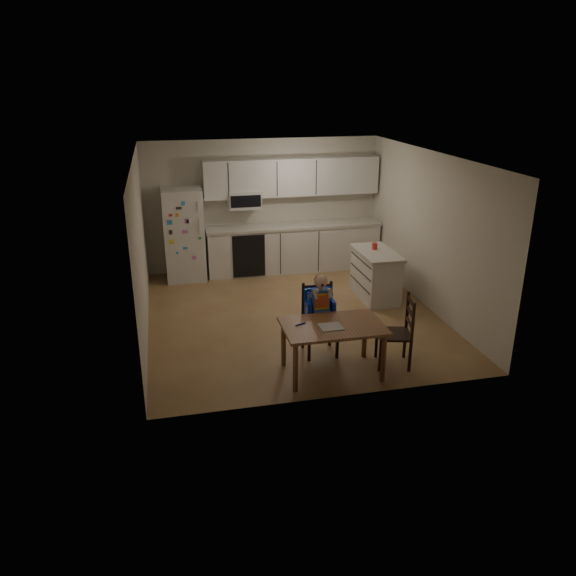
{
  "coord_description": "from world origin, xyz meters",
  "views": [
    {
      "loc": [
        -1.89,
        -8.02,
        3.57
      ],
      "look_at": [
        -0.37,
        -1.33,
        0.98
      ],
      "focal_mm": 35.0,
      "sensor_mm": 36.0,
      "label": 1
    }
  ],
  "objects_px": {
    "refrigerator": "(184,234)",
    "dining_table": "(333,332)",
    "kitchen_island": "(376,275)",
    "chair_booster": "(320,305)",
    "red_cup": "(375,246)",
    "chair_side": "(402,327)"
  },
  "relations": [
    {
      "from": "chair_side",
      "to": "chair_booster",
      "type": "bearing_deg",
      "value": -108.39
    },
    {
      "from": "kitchen_island",
      "to": "chair_booster",
      "type": "bearing_deg",
      "value": -130.57
    },
    {
      "from": "dining_table",
      "to": "kitchen_island",
      "type": "bearing_deg",
      "value": 57.71
    },
    {
      "from": "red_cup",
      "to": "dining_table",
      "type": "xyz_separation_m",
      "value": [
        -1.49,
        -2.48,
        -0.3
      ]
    },
    {
      "from": "dining_table",
      "to": "refrigerator",
      "type": "bearing_deg",
      "value": 111.56
    },
    {
      "from": "red_cup",
      "to": "dining_table",
      "type": "bearing_deg",
      "value": -121.03
    },
    {
      "from": "red_cup",
      "to": "chair_booster",
      "type": "bearing_deg",
      "value": -128.68
    },
    {
      "from": "chair_side",
      "to": "dining_table",
      "type": "bearing_deg",
      "value": -74.62
    },
    {
      "from": "kitchen_island",
      "to": "red_cup",
      "type": "xyz_separation_m",
      "value": [
        0.01,
        0.13,
        0.47
      ]
    },
    {
      "from": "kitchen_island",
      "to": "chair_side",
      "type": "xyz_separation_m",
      "value": [
        -0.54,
        -2.32,
        0.12
      ]
    },
    {
      "from": "refrigerator",
      "to": "chair_side",
      "type": "bearing_deg",
      "value": -57.78
    },
    {
      "from": "refrigerator",
      "to": "dining_table",
      "type": "height_order",
      "value": "refrigerator"
    },
    {
      "from": "chair_side",
      "to": "red_cup",
      "type": "bearing_deg",
      "value": -178.93
    },
    {
      "from": "refrigerator",
      "to": "red_cup",
      "type": "height_order",
      "value": "refrigerator"
    },
    {
      "from": "red_cup",
      "to": "chair_booster",
      "type": "relative_size",
      "value": 0.1
    },
    {
      "from": "kitchen_island",
      "to": "dining_table",
      "type": "bearing_deg",
      "value": -122.29
    },
    {
      "from": "chair_side",
      "to": "refrigerator",
      "type": "bearing_deg",
      "value": -134.08
    },
    {
      "from": "red_cup",
      "to": "chair_booster",
      "type": "distance_m",
      "value": 2.39
    },
    {
      "from": "kitchen_island",
      "to": "chair_booster",
      "type": "relative_size",
      "value": 0.98
    },
    {
      "from": "chair_booster",
      "to": "chair_side",
      "type": "bearing_deg",
      "value": -30.46
    },
    {
      "from": "dining_table",
      "to": "chair_side",
      "type": "relative_size",
      "value": 1.33
    },
    {
      "from": "refrigerator",
      "to": "chair_booster",
      "type": "xyz_separation_m",
      "value": [
        1.61,
        -3.47,
        -0.16
      ]
    }
  ]
}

